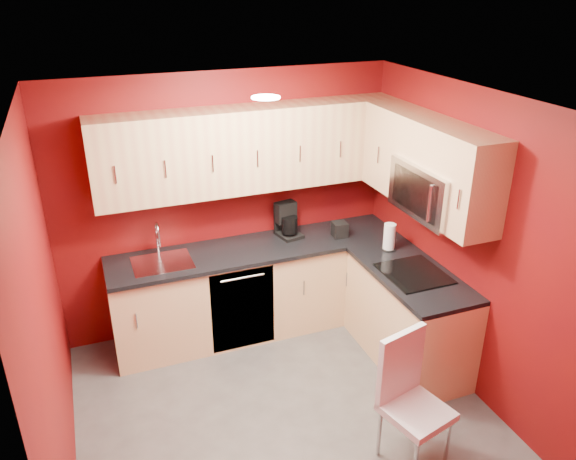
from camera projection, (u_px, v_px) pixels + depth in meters
floor at (283, 410)px, 4.59m from camera, size 3.20×3.20×0.00m
ceiling at (281, 104)px, 3.56m from camera, size 3.20×3.20×0.00m
wall_back at (227, 204)px, 5.35m from camera, size 3.20×0.00×3.20m
wall_front at (386, 413)px, 2.80m from camera, size 3.20×0.00×3.20m
wall_left at (46, 320)px, 3.55m from camera, size 0.00×3.00×3.00m
wall_right at (465, 242)px, 4.60m from camera, size 0.00×3.00×3.00m
base_cabinets_back at (259, 289)px, 5.50m from camera, size 2.80×0.60×0.87m
base_cabinets_right at (408, 317)px, 5.05m from camera, size 0.60×1.30×0.87m
countertop_back at (258, 248)px, 5.30m from camera, size 2.80×0.63×0.04m
countertop_right at (412, 274)px, 4.84m from camera, size 0.63×1.27×0.04m
upper_cabinets_back at (251, 149)px, 5.03m from camera, size 2.80×0.35×0.75m
upper_cabinets_right at (424, 155)px, 4.65m from camera, size 0.35×1.55×0.75m
microwave at (435, 190)px, 4.53m from camera, size 0.42×0.76×0.42m
cooktop at (414, 273)px, 4.80m from camera, size 0.50×0.55×0.01m
sink at (161, 258)px, 5.00m from camera, size 0.52×0.42×0.35m
dishwasher_front at (243, 309)px, 5.17m from camera, size 0.60×0.02×0.82m
downlight at (266, 97)px, 3.82m from camera, size 0.20×0.20×0.01m
coffee_maker at (289, 221)px, 5.43m from camera, size 0.25×0.30×0.34m
napkin_holder at (340, 229)px, 5.47m from camera, size 0.15×0.15×0.15m
paper_towel at (389, 237)px, 5.19m from camera, size 0.16×0.16×0.25m
dining_chair at (417, 405)px, 3.92m from camera, size 0.50×0.52×1.01m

